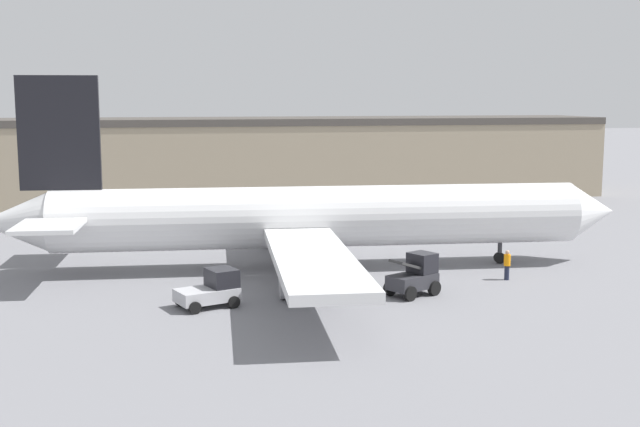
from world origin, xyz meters
TOP-DOWN VIEW (x-y plane):
  - ground_plane at (0.00, 0.00)m, footprint 400.00×400.00m
  - terminal_building at (-3.02, 34.79)m, footprint 79.90×10.72m
  - airplane at (-1.01, 0.07)m, footprint 39.71×36.13m
  - ground_crew_worker at (10.05, -5.37)m, footprint 0.39×0.39m
  - baggage_tug at (-7.24, -7.91)m, footprint 3.46×2.90m
  - belt_loader_truck at (3.65, -7.74)m, footprint 3.18×2.81m

SIDE VIEW (x-z plane):
  - ground_plane at x=0.00m, z-range 0.00..0.00m
  - baggage_tug at x=-7.24m, z-range -0.07..1.82m
  - ground_crew_worker at x=10.05m, z-range 0.06..1.82m
  - belt_loader_truck at x=3.65m, z-range -0.07..2.17m
  - airplane at x=-1.01m, z-range -2.73..9.11m
  - terminal_building at x=-3.02m, z-range 0.01..8.45m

